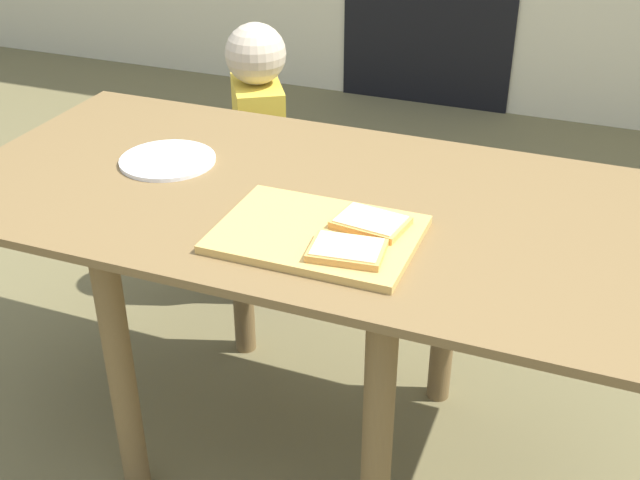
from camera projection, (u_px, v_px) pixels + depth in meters
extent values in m
plane|color=brown|center=(299.00, 438.00, 2.12)|extent=(16.00, 16.00, 0.00)
cube|color=brown|center=(294.00, 196.00, 1.76)|extent=(1.55, 0.80, 0.02)
cylinder|color=brown|center=(121.00, 375.00, 1.80)|extent=(0.06, 0.06, 0.71)
cylinder|color=brown|center=(377.00, 446.00, 1.61)|extent=(0.06, 0.06, 0.71)
cylinder|color=brown|center=(240.00, 248.00, 2.28)|extent=(0.06, 0.06, 0.71)
cylinder|color=brown|center=(447.00, 291.00, 2.09)|extent=(0.06, 0.06, 0.71)
cube|color=tan|center=(317.00, 234.00, 1.58)|extent=(0.39, 0.28, 0.02)
cube|color=gold|center=(347.00, 251.00, 1.49)|extent=(0.15, 0.12, 0.01)
cube|color=#F9E6A0|center=(347.00, 247.00, 1.49)|extent=(0.13, 0.10, 0.00)
cube|color=gold|center=(371.00, 223.00, 1.58)|extent=(0.15, 0.12, 0.01)
cube|color=#F9E6A0|center=(371.00, 219.00, 1.58)|extent=(0.14, 0.11, 0.00)
cylinder|color=white|center=(168.00, 160.00, 1.89)|extent=(0.23, 0.23, 0.01)
cylinder|color=#2D2051|center=(261.00, 225.00, 2.71)|extent=(0.09, 0.09, 0.40)
cylinder|color=#2D2051|center=(266.00, 246.00, 2.59)|extent=(0.09, 0.09, 0.40)
cube|color=gold|center=(259.00, 134.00, 2.47)|extent=(0.25, 0.28, 0.32)
sphere|color=#C2AF93|center=(256.00, 54.00, 2.34)|extent=(0.18, 0.18, 0.18)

